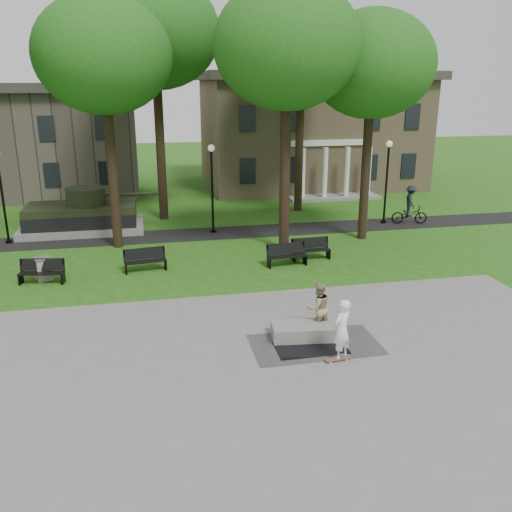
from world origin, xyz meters
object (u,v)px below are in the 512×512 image
(skateboarder, at_px, (342,330))
(friend_watching, at_px, (318,308))
(concrete_block, at_px, (306,331))
(trash_bin, at_px, (43,268))
(cyclist, at_px, (410,208))
(park_bench_0, at_px, (42,271))

(skateboarder, relative_size, friend_watching, 1.09)
(skateboarder, bearing_deg, friend_watching, -120.97)
(skateboarder, bearing_deg, concrete_block, -103.91)
(skateboarder, distance_m, trash_bin, 13.20)
(skateboarder, xyz_separation_m, cyclist, (9.52, 14.56, -0.04))
(friend_watching, bearing_deg, skateboarder, 81.35)
(cyclist, distance_m, park_bench_0, 20.13)
(skateboarder, relative_size, trash_bin, 1.95)
(concrete_block, distance_m, trash_bin, 11.74)
(trash_bin, bearing_deg, park_bench_0, -91.08)
(park_bench_0, bearing_deg, skateboarder, -31.98)
(concrete_block, distance_m, cyclist, 16.49)
(concrete_block, distance_m, friend_watching, 0.85)
(friend_watching, relative_size, cyclist, 0.77)
(concrete_block, bearing_deg, skateboarder, -69.39)
(skateboarder, distance_m, cyclist, 17.40)
(skateboarder, bearing_deg, park_bench_0, -75.95)
(skateboarder, height_order, trash_bin, skateboarder)
(skateboarder, bearing_deg, trash_bin, -77.29)
(concrete_block, relative_size, park_bench_0, 1.19)
(friend_watching, distance_m, park_bench_0, 11.69)
(cyclist, height_order, trash_bin, cyclist)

